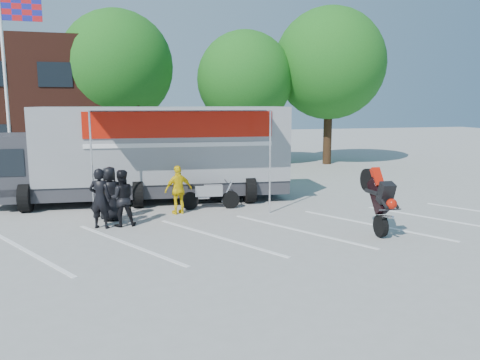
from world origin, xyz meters
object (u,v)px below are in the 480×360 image
tree_mid (245,79)px  spectator_leather_b (100,198)px  flagpole (11,67)px  spectator_hivis (179,190)px  parked_motorcycle (210,209)px  stunt_bike_rider (369,231)px  spectator_leather_a (110,194)px  transporter_truck (153,201)px  spectator_leather_c (121,198)px  tree_left (117,67)px  tree_right (330,64)px

tree_mid → spectator_leather_b: bearing=-122.9°
flagpole → spectator_hivis: 9.37m
parked_motorcycle → spectator_hivis: (-1.15, -0.42, 0.80)m
flagpole → parked_motorcycle: bearing=-38.7°
stunt_bike_rider → spectator_leather_a: 7.83m
transporter_truck → parked_motorcycle: size_ratio=5.30×
spectator_hivis → transporter_truck: bearing=-90.0°
tree_mid → flagpole: bearing=-156.0°
parked_motorcycle → spectator_leather_b: size_ratio=1.17×
spectator_leather_c → tree_left: bearing=-95.0°
tree_mid → tree_left: bearing=171.9°
parked_motorcycle → spectator_leather_b: 4.03m
spectator_leather_b → stunt_bike_rider: bearing=-175.1°
flagpole → transporter_truck: size_ratio=0.73×
spectator_hivis → tree_left: bearing=-98.0°
tree_mid → spectator_leather_a: bearing=-123.8°
spectator_leather_c → flagpole: bearing=-64.6°
tree_right → transporter_truck: bearing=-143.7°
tree_left → spectator_leather_c: (-0.28, -13.10, -4.72)m
flagpole → parked_motorcycle: 10.25m
stunt_bike_rider → spectator_leather_a: size_ratio=1.18×
spectator_leather_a → spectator_leather_b: size_ratio=0.96×
flagpole → tree_mid: bearing=24.0°
parked_motorcycle → transporter_truck: bearing=50.1°
transporter_truck → stunt_bike_rider: 8.13m
flagpole → stunt_bike_rider: bearing=-41.6°
transporter_truck → spectator_leather_c: bearing=-104.6°
parked_motorcycle → spectator_leather_a: (-3.32, -0.78, 0.85)m
spectator_leather_a → tree_mid: bearing=-121.3°
flagpole → spectator_leather_b: flagpole is taller
flagpole → transporter_truck: flagpole is taller
tree_right → spectator_hivis: 15.65m
spectator_leather_a → spectator_hivis: (2.17, 0.36, -0.05)m
tree_right → flagpole: bearing=-164.5°
spectator_leather_b → spectator_leather_c: spectator_leather_b is taller
flagpole → spectator_leather_a: (3.64, -6.36, -4.20)m
spectator_leather_c → spectator_hivis: (1.85, 1.10, -0.04)m
tree_right → spectator_hivis: (-10.43, -10.50, -5.07)m
tree_mid → spectator_hivis: (-5.43, -11.00, -4.14)m
flagpole → transporter_truck: (5.16, -3.65, -5.05)m
tree_mid → stunt_bike_rider: tree_mid is taller
flagpole → spectator_leather_c: bearing=-60.8°
transporter_truck → spectator_leather_a: 3.22m
tree_right → spectator_leather_c: bearing=-136.6°
tree_left → spectator_leather_b: bearing=-93.8°
transporter_truck → stunt_bike_rider: size_ratio=5.46×
flagpole → parked_motorcycle: size_ratio=3.87×
transporter_truck → stunt_bike_rider: bearing=-42.1°
spectator_leather_a → spectator_leather_b: spectator_leather_b is taller
spectator_leather_c → stunt_bike_rider: bearing=156.3°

